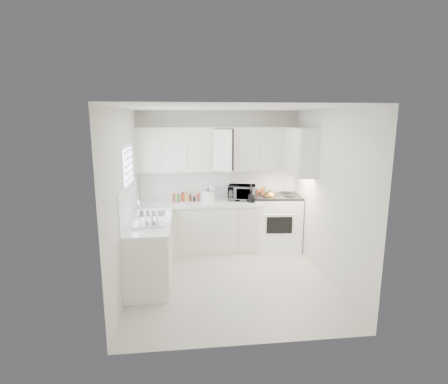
{
  "coord_description": "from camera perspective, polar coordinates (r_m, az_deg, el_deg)",
  "views": [
    {
      "loc": [
        -0.65,
        -4.97,
        2.44
      ],
      "look_at": [
        0.0,
        0.7,
        1.25
      ],
      "focal_mm": 28.0,
      "sensor_mm": 36.0,
      "label": 1
    }
  ],
  "objects": [
    {
      "name": "countertop_back",
      "position": [
        6.45,
        -4.04,
        -1.84
      ],
      "size": [
        2.24,
        0.64,
        0.05
      ],
      "primitive_type": "cube",
      "color": "silver",
      "rests_on": "lower_cabinets_back"
    },
    {
      "name": "wall_front",
      "position": [
        3.62,
        4.17,
        -6.63
      ],
      "size": [
        3.0,
        0.0,
        3.0
      ],
      "primitive_type": "plane",
      "rotation": [
        -1.57,
        0.0,
        0.0
      ],
      "color": "beige",
      "rests_on": "ground"
    },
    {
      "name": "dish_rack",
      "position": [
        5.11,
        -12.45,
        -4.11
      ],
      "size": [
        0.48,
        0.39,
        0.24
      ],
      "primitive_type": null,
      "rotation": [
        0.0,
        0.0,
        0.16
      ],
      "color": "white",
      "rests_on": "countertop_left"
    },
    {
      "name": "wall_back",
      "position": [
        6.7,
        -0.87,
        1.98
      ],
      "size": [
        3.0,
        0.0,
        3.0
      ],
      "primitive_type": "plane",
      "rotation": [
        1.57,
        0.0,
        0.0
      ],
      "color": "beige",
      "rests_on": "ground"
    },
    {
      "name": "spice_left_2",
      "position": [
        6.55,
        -6.81,
        -0.87
      ],
      "size": [
        0.06,
        0.06,
        0.13
      ],
      "primitive_type": "cylinder",
      "color": "red",
      "rests_on": "countertop_back"
    },
    {
      "name": "spice_left_6",
      "position": [
        6.56,
        -4.19,
        -0.81
      ],
      "size": [
        0.06,
        0.06,
        0.13
      ],
      "primitive_type": "cylinder",
      "color": "brown",
      "rests_on": "countertop_back"
    },
    {
      "name": "countertop_left",
      "position": [
        5.42,
        -12.03,
        -4.74
      ],
      "size": [
        0.64,
        1.62,
        0.05
      ],
      "primitive_type": "cube",
      "color": "silver",
      "rests_on": "lower_cabinets_left"
    },
    {
      "name": "tea_kettle",
      "position": [
        6.46,
        7.47,
        -0.61
      ],
      "size": [
        0.33,
        0.3,
        0.25
      ],
      "primitive_type": null,
      "rotation": [
        0.0,
        0.0,
        0.29
      ],
      "color": "olive",
      "rests_on": "stove"
    },
    {
      "name": "spice_left_4",
      "position": [
        6.55,
        -5.5,
        -0.84
      ],
      "size": [
        0.06,
        0.06,
        0.13
      ],
      "primitive_type": "cylinder",
      "color": "maroon",
      "rests_on": "countertop_back"
    },
    {
      "name": "floor",
      "position": [
        5.58,
        0.84,
        -14.17
      ],
      "size": [
        3.2,
        3.2,
        0.0
      ],
      "primitive_type": "plane",
      "color": "#B9B5A9",
      "rests_on": "ground"
    },
    {
      "name": "paper_towel",
      "position": [
        6.61,
        -1.94,
        -0.06
      ],
      "size": [
        0.12,
        0.12,
        0.27
      ],
      "primitive_type": "cylinder",
      "color": "white",
      "rests_on": "countertop_back"
    },
    {
      "name": "spice_left_1",
      "position": [
        6.46,
        -7.48,
        -1.06
      ],
      "size": [
        0.06,
        0.06,
        0.13
      ],
      "primitive_type": "cylinder",
      "color": "#326521",
      "rests_on": "countertop_back"
    },
    {
      "name": "upper_cabinets_right",
      "position": [
        6.2,
        12.25,
        2.78
      ],
      "size": [
        0.33,
        0.9,
        0.8
      ],
      "primitive_type": null,
      "color": "beige",
      "rests_on": "wall_right"
    },
    {
      "name": "utensil_crock",
      "position": [
        6.39,
        4.42,
        -0.14
      ],
      "size": [
        0.14,
        0.14,
        0.35
      ],
      "primitive_type": null,
      "rotation": [
        0.0,
        0.0,
        -0.19
      ],
      "color": "black",
      "rests_on": "countertop_back"
    },
    {
      "name": "microwave",
      "position": [
        6.57,
        2.93,
        0.17
      ],
      "size": [
        0.55,
        0.38,
        0.34
      ],
      "primitive_type": "imported",
      "rotation": [
        0.0,
        0.0,
        -0.21
      ],
      "color": "gray",
      "rests_on": "countertop_back"
    },
    {
      "name": "rice_cooker",
      "position": [
        6.42,
        -2.6,
        -0.55
      ],
      "size": [
        0.28,
        0.28,
        0.24
      ],
      "primitive_type": null,
      "rotation": [
        0.0,
        0.0,
        0.16
      ],
      "color": "white",
      "rests_on": "countertop_back"
    },
    {
      "name": "spice_left_3",
      "position": [
        6.46,
        -6.15,
        -1.03
      ],
      "size": [
        0.06,
        0.06,
        0.13
      ],
      "primitive_type": "cylinder",
      "color": "yellow",
      "rests_on": "countertop_back"
    },
    {
      "name": "spice_left_5",
      "position": [
        6.47,
        -4.82,
        -1.0
      ],
      "size": [
        0.06,
        0.06,
        0.13
      ],
      "primitive_type": "cylinder",
      "color": "black",
      "rests_on": "countertop_back"
    },
    {
      "name": "sink",
      "position": [
        5.72,
        -11.77,
        -2.35
      ],
      "size": [
        0.42,
        0.38,
        0.3
      ],
      "primitive_type": null,
      "color": "gray",
      "rests_on": "countertop_left"
    },
    {
      "name": "sauce_right_5",
      "position": [
        6.7,
        6.6,
        -0.33
      ],
      "size": [
        0.06,
        0.06,
        0.19
      ],
      "primitive_type": "cylinder",
      "color": "#326521",
      "rests_on": "countertop_back"
    },
    {
      "name": "sauce_right_1",
      "position": [
        6.65,
        4.76,
        -0.38
      ],
      "size": [
        0.06,
        0.06,
        0.19
      ],
      "primitive_type": "cylinder",
      "color": "yellow",
      "rests_on": "countertop_back"
    },
    {
      "name": "upper_cabinets_back",
      "position": [
        6.51,
        -0.74,
        3.47
      ],
      "size": [
        3.0,
        0.33,
        0.8
      ],
      "primitive_type": null,
      "color": "beige",
      "rests_on": "wall_back"
    },
    {
      "name": "frying_pan",
      "position": [
        6.88,
        9.73,
        -0.78
      ],
      "size": [
        0.29,
        0.45,
        0.04
      ],
      "primitive_type": null,
      "rotation": [
        0.0,
        0.0,
        -0.1
      ],
      "color": "black",
      "rests_on": "stove"
    },
    {
      "name": "window_blinds",
      "position": [
        5.46,
        -15.19,
        1.97
      ],
      "size": [
        0.06,
        0.96,
        1.06
      ],
      "primitive_type": null,
      "color": "white",
      "rests_on": "wall_left"
    },
    {
      "name": "wall_right",
      "position": [
        5.54,
        16.47,
        -0.6
      ],
      "size": [
        0.0,
        3.2,
        3.2
      ],
      "primitive_type": "plane",
      "rotation": [
        1.57,
        0.0,
        -1.57
      ],
      "color": "beige",
      "rests_on": "ground"
    },
    {
      "name": "sauce_right_3",
      "position": [
        6.67,
        5.68,
        -0.35
      ],
      "size": [
        0.06,
        0.06,
        0.19
      ],
      "primitive_type": "cylinder",
      "color": "black",
      "rests_on": "countertop_back"
    },
    {
      "name": "lower_cabinets_left",
      "position": [
        5.57,
        -11.92,
        -9.43
      ],
      "size": [
        0.6,
        1.6,
        0.9
      ],
      "primitive_type": null,
      "color": "beige",
      "rests_on": "floor"
    },
    {
      "name": "sauce_right_2",
      "position": [
        6.72,
        5.12,
        -0.26
      ],
      "size": [
        0.06,
        0.06,
        0.19
      ],
      "primitive_type": "cylinder",
      "color": "maroon",
      "rests_on": "countertop_back"
    },
    {
      "name": "backsplash_back",
      "position": [
        6.71,
        -0.86,
        1.34
      ],
      "size": [
        2.98,
        0.02,
        0.55
      ],
      "primitive_type": "cube",
      "color": "silver",
      "rests_on": "wall_back"
    },
    {
      "name": "backsplash_left",
      "position": [
        5.38,
        -15.35,
        -1.71
      ],
      "size": [
        0.02,
        1.6,
        0.55
      ],
      "primitive_type": "cube",
      "color": "silver",
      "rests_on": "wall_left"
    },
    {
      "name": "lower_cabinets_back",
      "position": [
        6.59,
        -3.99,
        -5.84
      ],
      "size": [
        2.22,
        0.6,
        0.9
      ],
      "primitive_type": null,
      "color": "beige",
      "rests_on": "floor"
    },
    {
      "name": "sauce_right_0",
      "position": [
        6.7,
        4.2,
        -0.28
      ],
      "size": [
        0.06,
        0.06,
        0.19
      ],
      "primitive_type": "cylinder",
      "color": "red",
      "rests_on": "countertop_back"
    },
    {
      "name": "ceiling",
      "position": [
        5.02,
        0.93,
        13.59
      ],
      "size": [
        3.2,
        3.2,
        0.0
      ],
      "primitive_type": "plane",
      "rotation": [
        3.14,
        0.0,
        0.0
      ],
      "color": "white",
      "rests_on": "ground"
    },
    {
      "name": "wall_left",
      "position": [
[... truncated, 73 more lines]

